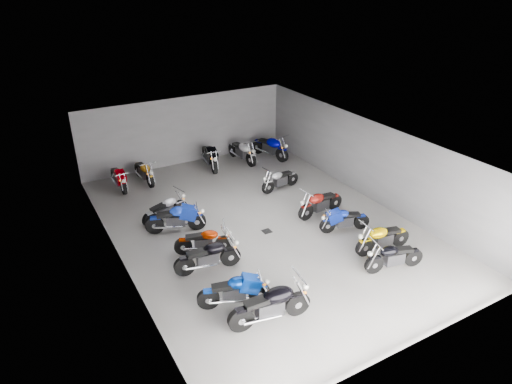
# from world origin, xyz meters

# --- Properties ---
(ground) EXTENTS (14.00, 14.00, 0.00)m
(ground) POSITION_xyz_m (0.00, 0.00, 0.00)
(ground) COLOR gray
(ground) RESTS_ON ground
(wall_back) EXTENTS (10.00, 0.10, 3.20)m
(wall_back) POSITION_xyz_m (0.00, 7.00, 1.60)
(wall_back) COLOR slate
(wall_back) RESTS_ON ground
(wall_left) EXTENTS (0.10, 14.00, 3.20)m
(wall_left) POSITION_xyz_m (-5.00, 0.00, 1.60)
(wall_left) COLOR slate
(wall_left) RESTS_ON ground
(wall_right) EXTENTS (0.10, 14.00, 3.20)m
(wall_right) POSITION_xyz_m (5.00, 0.00, 1.60)
(wall_right) COLOR slate
(wall_right) RESTS_ON ground
(ceiling) EXTENTS (10.00, 14.00, 0.04)m
(ceiling) POSITION_xyz_m (0.00, 0.00, 3.22)
(ceiling) COLOR black
(ceiling) RESTS_ON wall_back
(drain_grate) EXTENTS (0.32, 0.32, 0.01)m
(drain_grate) POSITION_xyz_m (0.00, -0.50, 0.01)
(drain_grate) COLOR black
(drain_grate) RESTS_ON ground
(motorcycle_left_a) EXTENTS (2.34, 0.55, 1.03)m
(motorcycle_left_a) POSITION_xyz_m (-2.29, -4.53, 0.56)
(motorcycle_left_a) COLOR black
(motorcycle_left_a) RESTS_ON ground
(motorcycle_left_b) EXTENTS (1.99, 0.84, 0.91)m
(motorcycle_left_b) POSITION_xyz_m (-2.80, -3.48, 0.50)
(motorcycle_left_b) COLOR black
(motorcycle_left_b) RESTS_ON ground
(motorcycle_left_c) EXTENTS (2.12, 0.53, 0.93)m
(motorcycle_left_c) POSITION_xyz_m (-2.76, -1.59, 0.51)
(motorcycle_left_c) COLOR black
(motorcycle_left_c) RESTS_ON ground
(motorcycle_left_d) EXTENTS (1.83, 0.87, 0.85)m
(motorcycle_left_d) POSITION_xyz_m (-2.48, -0.65, 0.46)
(motorcycle_left_d) COLOR black
(motorcycle_left_d) RESTS_ON ground
(motorcycle_left_e) EXTENTS (2.07, 0.85, 0.94)m
(motorcycle_left_e) POSITION_xyz_m (-2.78, 1.10, 0.52)
(motorcycle_left_e) COLOR black
(motorcycle_left_e) RESTS_ON ground
(motorcycle_left_f) EXTENTS (1.89, 0.62, 0.85)m
(motorcycle_left_f) POSITION_xyz_m (-2.84, 2.07, 0.46)
(motorcycle_left_f) COLOR black
(motorcycle_left_f) RESTS_ON ground
(motorcycle_right_a) EXTENTS (1.97, 0.60, 0.87)m
(motorcycle_right_a) POSITION_xyz_m (2.24, -4.39, 0.48)
(motorcycle_right_a) COLOR black
(motorcycle_right_a) RESTS_ON ground
(motorcycle_right_b) EXTENTS (2.09, 0.46, 0.92)m
(motorcycle_right_b) POSITION_xyz_m (2.67, -3.45, 0.50)
(motorcycle_right_b) COLOR black
(motorcycle_right_b) RESTS_ON ground
(motorcycle_right_c) EXTENTS (1.83, 0.65, 0.82)m
(motorcycle_right_c) POSITION_xyz_m (2.42, -1.81, 0.45)
(motorcycle_right_c) COLOR black
(motorcycle_right_c) RESTS_ON ground
(motorcycle_right_d) EXTENTS (2.10, 0.46, 0.92)m
(motorcycle_right_d) POSITION_xyz_m (2.38, -0.43, 0.50)
(motorcycle_right_d) COLOR black
(motorcycle_right_d) RESTS_ON ground
(motorcycle_right_f) EXTENTS (1.93, 0.48, 0.85)m
(motorcycle_right_f) POSITION_xyz_m (2.25, 2.20, 0.46)
(motorcycle_right_f) COLOR black
(motorcycle_right_f) RESTS_ON ground
(motorcycle_back_a) EXTENTS (0.40, 2.02, 0.89)m
(motorcycle_back_a) POSITION_xyz_m (-3.65, 5.69, 0.49)
(motorcycle_back_a) COLOR black
(motorcycle_back_a) RESTS_ON ground
(motorcycle_back_b) EXTENTS (0.43, 2.04, 0.90)m
(motorcycle_back_b) POSITION_xyz_m (-2.51, 5.77, 0.49)
(motorcycle_back_b) COLOR black
(motorcycle_back_b) RESTS_ON ground
(motorcycle_back_d) EXTENTS (0.59, 2.32, 1.03)m
(motorcycle_back_d) POSITION_xyz_m (0.67, 5.86, 0.56)
(motorcycle_back_d) COLOR black
(motorcycle_back_d) RESTS_ON ground
(motorcycle_back_e) EXTENTS (0.49, 2.26, 0.99)m
(motorcycle_back_e) POSITION_xyz_m (2.33, 5.72, 0.54)
(motorcycle_back_e) COLOR black
(motorcycle_back_e) RESTS_ON ground
(motorcycle_back_f) EXTENTS (0.78, 2.30, 1.03)m
(motorcycle_back_f) POSITION_xyz_m (3.77, 5.49, 0.56)
(motorcycle_back_f) COLOR black
(motorcycle_back_f) RESTS_ON ground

